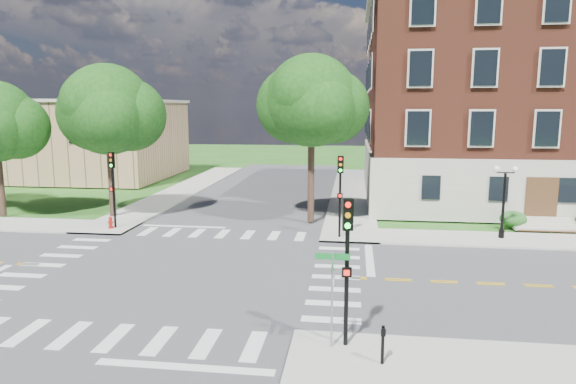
# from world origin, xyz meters

# --- Properties ---
(ground) EXTENTS (160.00, 160.00, 0.00)m
(ground) POSITION_xyz_m (0.00, 0.00, 0.00)
(ground) COLOR #225618
(ground) RESTS_ON ground
(road_ew) EXTENTS (90.00, 12.00, 0.01)m
(road_ew) POSITION_xyz_m (0.00, 0.00, 0.01)
(road_ew) COLOR #3D3D3F
(road_ew) RESTS_ON ground
(road_ns) EXTENTS (12.00, 90.00, 0.01)m
(road_ns) POSITION_xyz_m (0.00, 0.00, 0.01)
(road_ns) COLOR #3D3D3F
(road_ns) RESTS_ON ground
(sidewalk_ne) EXTENTS (34.00, 34.00, 0.12)m
(sidewalk_ne) POSITION_xyz_m (15.38, 15.38, 0.06)
(sidewalk_ne) COLOR #9E9B93
(sidewalk_ne) RESTS_ON ground
(sidewalk_nw) EXTENTS (34.00, 34.00, 0.12)m
(sidewalk_nw) POSITION_xyz_m (-15.38, 15.38, 0.06)
(sidewalk_nw) COLOR #9E9B93
(sidewalk_nw) RESTS_ON ground
(crosswalk_east) EXTENTS (2.20, 10.20, 0.02)m
(crosswalk_east) POSITION_xyz_m (7.20, 0.00, 0.00)
(crosswalk_east) COLOR silver
(crosswalk_east) RESTS_ON ground
(stop_bar_east) EXTENTS (0.40, 5.50, 0.00)m
(stop_bar_east) POSITION_xyz_m (8.80, 3.00, 0.00)
(stop_bar_east) COLOR silver
(stop_bar_east) RESTS_ON ground
(main_building) EXTENTS (30.60, 22.40, 16.50)m
(main_building) POSITION_xyz_m (24.00, 21.99, 8.34)
(main_building) COLOR #BBB4A5
(main_building) RESTS_ON ground
(secondary_building) EXTENTS (20.40, 15.40, 8.30)m
(secondary_building) POSITION_xyz_m (-22.00, 30.00, 4.28)
(secondary_building) COLOR #A18358
(secondary_building) RESTS_ON ground
(tree_c) EXTENTS (6.18, 6.18, 10.49)m
(tree_c) POSITION_xyz_m (-8.83, 10.87, 7.50)
(tree_c) COLOR #2D2116
(tree_c) RESTS_ON ground
(tree_d) EXTENTS (5.95, 5.95, 10.95)m
(tree_d) POSITION_xyz_m (5.11, 10.80, 8.07)
(tree_d) COLOR #2D2116
(tree_d) RESTS_ON ground
(traffic_signal_se) EXTENTS (0.36, 0.41, 4.80)m
(traffic_signal_se) POSITION_xyz_m (7.76, -6.92, 3.19)
(traffic_signal_se) COLOR black
(traffic_signal_se) RESTS_ON ground
(traffic_signal_ne) EXTENTS (0.37, 0.43, 4.80)m
(traffic_signal_ne) POSITION_xyz_m (7.14, 6.99, 3.19)
(traffic_signal_ne) COLOR black
(traffic_signal_ne) RESTS_ON ground
(traffic_signal_nw) EXTENTS (0.38, 0.45, 4.80)m
(traffic_signal_nw) POSITION_xyz_m (-7.10, 7.60, 3.19)
(traffic_signal_nw) COLOR black
(traffic_signal_nw) RESTS_ON ground
(twin_lamp_west) EXTENTS (1.36, 0.36, 4.23)m
(twin_lamp_west) POSITION_xyz_m (16.56, 8.01, 2.52)
(twin_lamp_west) COLOR black
(twin_lamp_west) RESTS_ON ground
(street_sign_pole) EXTENTS (1.10, 1.10, 3.10)m
(street_sign_pole) POSITION_xyz_m (7.32, -7.13, 2.31)
(street_sign_pole) COLOR gray
(street_sign_pole) RESTS_ON ground
(push_button_post) EXTENTS (0.14, 0.21, 1.20)m
(push_button_post) POSITION_xyz_m (8.87, -8.04, 0.80)
(push_button_post) COLOR black
(push_button_post) RESTS_ON ground
(fire_hydrant) EXTENTS (0.35, 0.35, 0.75)m
(fire_hydrant) POSITION_xyz_m (-7.27, 7.34, 0.46)
(fire_hydrant) COLOR #9A120B
(fire_hydrant) RESTS_ON ground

